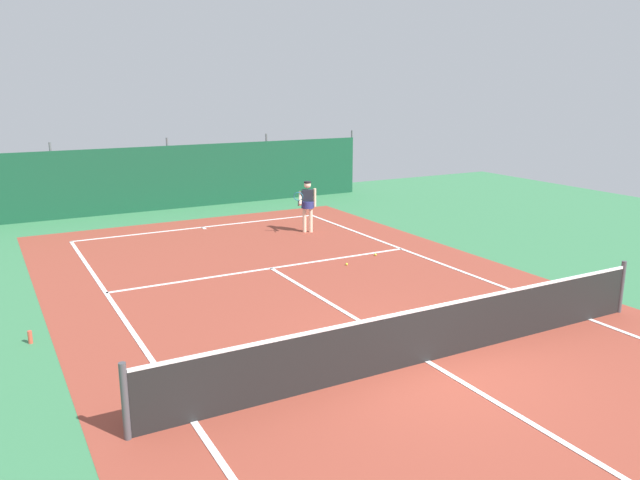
% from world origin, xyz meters
% --- Properties ---
extents(ground_plane, '(36.00, 36.00, 0.00)m').
position_xyz_m(ground_plane, '(0.00, 0.00, 0.00)').
color(ground_plane, '#387A4C').
extents(court_surface, '(11.02, 26.60, 0.01)m').
position_xyz_m(court_surface, '(0.00, 0.00, 0.00)').
color(court_surface, brown).
rests_on(court_surface, ground).
extents(tennis_net, '(10.12, 0.10, 1.10)m').
position_xyz_m(tennis_net, '(0.00, 0.00, 0.51)').
color(tennis_net, black).
rests_on(tennis_net, ground).
extents(back_fence, '(16.30, 0.98, 2.70)m').
position_xyz_m(back_fence, '(-0.00, 16.08, 0.67)').
color(back_fence, '#14472D').
rests_on(back_fence, ground).
extents(tennis_player, '(0.86, 0.62, 1.64)m').
position_xyz_m(tennis_player, '(2.75, 9.61, 0.96)').
color(tennis_player, beige).
rests_on(tennis_player, ground).
extents(tennis_ball_near_player, '(0.07, 0.07, 0.07)m').
position_xyz_m(tennis_ball_near_player, '(3.05, 6.15, 0.03)').
color(tennis_ball_near_player, '#CCDB33').
rests_on(tennis_ball_near_player, ground).
extents(tennis_ball_midcourt, '(0.07, 0.07, 0.07)m').
position_xyz_m(tennis_ball_midcourt, '(1.86, 5.71, 0.03)').
color(tennis_ball_midcourt, '#CCDB33').
rests_on(tennis_ball_midcourt, ground).
extents(water_bottle, '(0.08, 0.08, 0.24)m').
position_xyz_m(water_bottle, '(-5.86, 4.12, 0.12)').
color(water_bottle, '#D84C38').
rests_on(water_bottle, ground).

